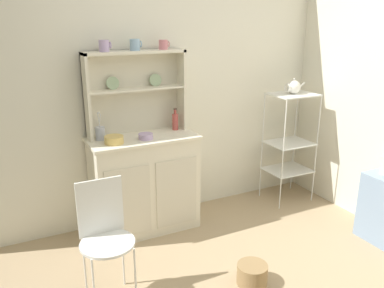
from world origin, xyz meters
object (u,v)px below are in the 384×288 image
Objects in this scene: hutch_cabinet at (145,183)px; jam_bottle at (175,121)px; floor_basket at (252,274)px; cup_lilac_0 at (104,46)px; bowl_mixing_large at (114,140)px; porcelain_teapot at (294,87)px; utensil_jar at (100,133)px; hutch_shelf_unit at (135,86)px; wire_chair at (105,230)px; bakers_rack at (290,135)px.

jam_bottle reaches higher than hutch_cabinet.
cup_lilac_0 is (-0.66, 1.23, 1.56)m from floor_basket.
floor_basket is at bearing -69.82° from hutch_cabinet.
floor_basket is at bearing -56.69° from bowl_mixing_large.
bowl_mixing_large is 1.86m from porcelain_teapot.
hutch_cabinet is 1.22m from cup_lilac_0.
utensil_jar is (-0.69, -0.01, -0.02)m from jam_bottle.
bowl_mixing_large is at bearing -165.55° from jam_bottle.
jam_bottle is 0.81× the size of utensil_jar.
bowl_mixing_large is at bearing -164.99° from hutch_cabinet.
wire_chair is at bearing -120.74° from hutch_shelf_unit.
bowl_mixing_large is at bearing -95.95° from cup_lilac_0.
utensil_jar is at bearing -179.30° from jam_bottle.
wire_chair is 2.34m from porcelain_teapot.
floor_basket is at bearing -61.80° from cup_lilac_0.
hutch_shelf_unit reaches higher than porcelain_teapot.
wire_chair is at bearing -104.13° from utensil_jar.
bowl_mixing_large is 0.69× the size of porcelain_teapot.
hutch_shelf_unit is (0.00, 0.16, 0.84)m from hutch_cabinet.
bowl_mixing_large is 0.17m from utensil_jar.
floor_basket is 2.31× the size of cup_lilac_0.
floor_basket is (-1.15, -1.04, -0.63)m from bakers_rack.
jam_bottle reaches higher than floor_basket.
utensil_jar is (-0.75, 1.19, 0.86)m from floor_basket.
bakers_rack is 2.25m from wire_chair.
utensil_jar reaches higher than wire_chair.
wire_chair is at bearing -136.25° from jam_bottle.
hutch_cabinet is 1.11× the size of wire_chair.
bakers_rack is 5.08× the size of floor_basket.
hutch_cabinet is 1.08× the size of hutch_shelf_unit.
floor_basket is 1.65m from utensil_jar.
floor_basket is 1.49m from bowl_mixing_large.
bakers_rack is 7.29× the size of bowl_mixing_large.
utensil_jar is at bearing 122.41° from floor_basket.
hutch_cabinet is at bearing 177.24° from porcelain_teapot.
bowl_mixing_large is at bearing 179.94° from bakers_rack.
porcelain_teapot reaches higher than utensil_jar.
bowl_mixing_large is at bearing 179.94° from porcelain_teapot.
cup_lilac_0 is (0.31, 0.91, 1.12)m from wire_chair.
floor_basket is at bearing -138.02° from porcelain_teapot.
cup_lilac_0 is 0.91m from jam_bottle.
bakers_rack reaches higher than bowl_mixing_large.
porcelain_teapot is at bearing 41.98° from floor_basket.
cup_lilac_0 is at bearing 176.56° from jam_bottle.
floor_basket is at bearing -138.05° from bakers_rack.
hutch_shelf_unit is 1.03× the size of wire_chair.
floor_basket is at bearing -72.23° from hutch_shelf_unit.
hutch_cabinet is 1.58m from bakers_rack.
bakers_rack is 1.84m from bowl_mixing_large.
bakers_rack reaches higher than jam_bottle.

